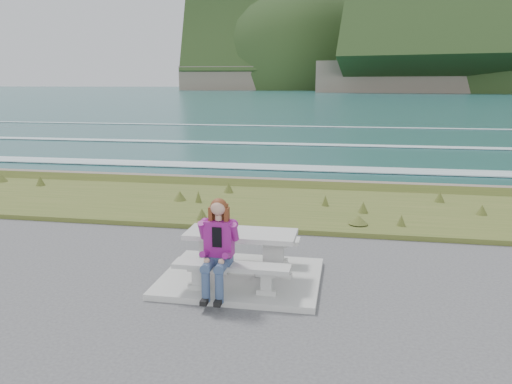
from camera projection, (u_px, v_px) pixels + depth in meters
concrete_slab at (241, 278)px, 8.33m from camera, size 2.60×2.10×0.10m
picnic_table at (241, 242)px, 8.19m from camera, size 1.80×0.75×0.75m
bench_landward at (231, 270)px, 7.57m from camera, size 1.80×0.35×0.45m
bench_seaward at (249, 242)px, 8.92m from camera, size 1.80×0.35×0.45m
grass_verge at (281, 209)px, 13.14m from camera, size 160.00×4.50×0.22m
shore_drop at (293, 187)px, 15.93m from camera, size 160.00×0.80×2.20m
ocean at (321, 161)px, 32.82m from camera, size 1600.00×1600.00×0.09m
seated_woman at (217, 261)px, 7.43m from camera, size 0.43×0.74×1.46m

